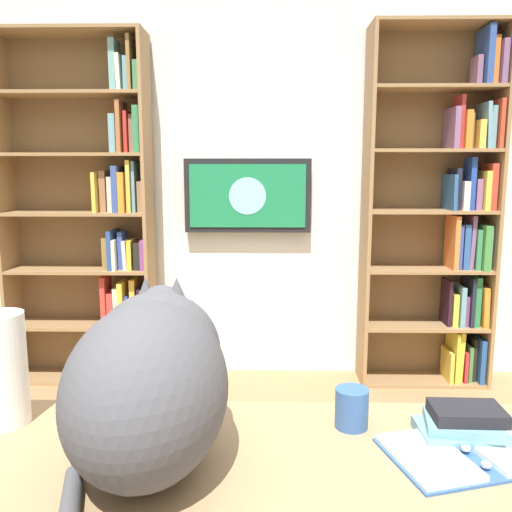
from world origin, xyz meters
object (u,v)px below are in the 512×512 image
(bookshelf_right, at_px, (97,221))
(cat, at_px, (151,377))
(open_binder, at_px, (466,452))
(paper_towel_roll, at_px, (4,369))
(desk_book_stack, at_px, (463,425))
(bookshelf_left, at_px, (445,214))
(coffee_mug, at_px, (352,408))
(wall_mounted_tv, at_px, (248,196))

(bookshelf_right, bearing_deg, cat, 110.15)
(cat, distance_m, open_binder, 0.70)
(paper_towel_roll, bearing_deg, desk_book_stack, 176.93)
(bookshelf_left, bearing_deg, coffee_mug, 66.66)
(wall_mounted_tv, bearing_deg, paper_towel_roll, 76.93)
(bookshelf_right, xyz_separation_m, paper_towel_roll, (-0.45, 2.13, -0.16))
(open_binder, distance_m, desk_book_stack, 0.08)
(wall_mounted_tv, relative_size, desk_book_stack, 4.13)
(wall_mounted_tv, bearing_deg, bookshelf_right, 4.96)
(wall_mounted_tv, bearing_deg, cat, 87.16)
(cat, bearing_deg, wall_mounted_tv, -92.84)
(coffee_mug, relative_size, desk_book_stack, 0.49)
(bookshelf_left, height_order, coffee_mug, bookshelf_left)
(open_binder, xyz_separation_m, coffee_mug, (0.23, -0.13, 0.04))
(bookshelf_left, distance_m, cat, 2.67)
(bookshelf_left, distance_m, bookshelf_right, 2.20)
(paper_towel_roll, bearing_deg, cat, 156.81)
(wall_mounted_tv, xyz_separation_m, desk_book_stack, (-0.57, 2.27, -0.41))
(cat, xyz_separation_m, open_binder, (-0.67, -0.04, -0.18))
(desk_book_stack, bearing_deg, wall_mounted_tv, -75.79)
(bookshelf_left, relative_size, desk_book_stack, 11.33)
(bookshelf_left, distance_m, desk_book_stack, 2.30)
(cat, bearing_deg, bookshelf_right, -69.85)
(bookshelf_left, height_order, wall_mounted_tv, bookshelf_left)
(cat, bearing_deg, bookshelf_left, -120.73)
(wall_mounted_tv, height_order, coffee_mug, wall_mounted_tv)
(bookshelf_left, bearing_deg, open_binder, 72.96)
(coffee_mug, bearing_deg, desk_book_stack, 167.53)
(bookshelf_right, height_order, open_binder, bookshelf_right)
(bookshelf_left, height_order, cat, bookshelf_left)
(open_binder, xyz_separation_m, desk_book_stack, (-0.02, -0.07, 0.03))
(bookshelf_left, relative_size, cat, 3.76)
(coffee_mug, bearing_deg, cat, 20.42)
(open_binder, bearing_deg, bookshelf_left, -107.04)
(open_binder, relative_size, coffee_mug, 3.93)
(bookshelf_left, xyz_separation_m, paper_towel_roll, (1.76, 2.12, -0.20))
(open_binder, relative_size, desk_book_stack, 1.92)
(desk_book_stack, bearing_deg, paper_towel_roll, -3.07)
(wall_mounted_tv, distance_m, paper_towel_roll, 2.29)
(bookshelf_right, height_order, cat, bookshelf_right)
(cat, height_order, coffee_mug, cat)
(paper_towel_roll, height_order, desk_book_stack, paper_towel_roll)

